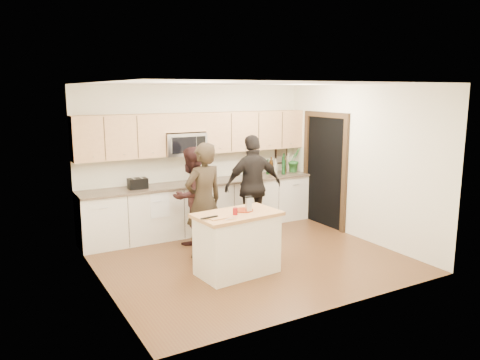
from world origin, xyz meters
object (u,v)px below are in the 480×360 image
island (237,243)px  toaster (138,183)px  woman_right (253,186)px  woman_center (192,196)px  woman_left (204,201)px

island → toaster: size_ratio=3.89×
toaster → woman_right: bearing=-20.0°
toaster → woman_center: (0.77, -0.54, -0.19)m
woman_center → woman_right: woman_right is taller
toaster → woman_right: size_ratio=0.18×
woman_center → woman_left: bearing=56.8°
woman_left → woman_right: woman_right is taller
island → woman_left: woman_left is taller
toaster → woman_center: bearing=-35.1°
toaster → woman_left: (0.66, -1.27, -0.12)m
woman_left → woman_right: 1.37m
toaster → woman_right: woman_right is taller
woman_right → woman_left: bearing=31.7°
island → woman_center: 1.62m
island → woman_right: bearing=46.7°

